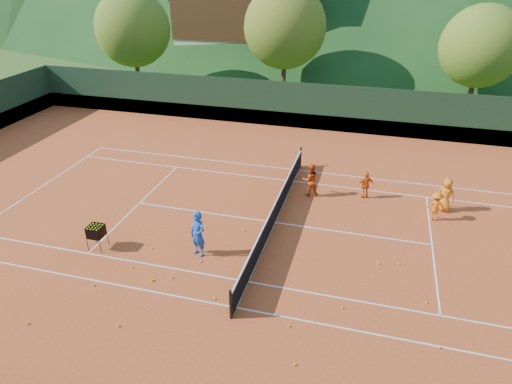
% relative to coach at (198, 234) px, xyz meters
% --- Properties ---
extents(ground, '(400.00, 400.00, 0.00)m').
position_rel_coach_xyz_m(ground, '(2.25, 3.04, -0.94)').
color(ground, '#2E4C17').
rests_on(ground, ground).
extents(clay_court, '(40.00, 24.00, 0.02)m').
position_rel_coach_xyz_m(clay_court, '(2.25, 3.04, -0.93)').
color(clay_court, '#B1451C').
rests_on(clay_court, ground).
extents(coach, '(0.79, 0.67, 1.85)m').
position_rel_coach_xyz_m(coach, '(0.00, 0.00, 0.00)').
color(coach, blue).
rests_on(coach, clay_court).
extents(student_a, '(0.95, 0.86, 1.60)m').
position_rel_coach_xyz_m(student_a, '(3.28, 5.92, -0.12)').
color(student_a, '#E04B13').
rests_on(student_a, clay_court).
extents(student_b, '(0.83, 0.60, 1.31)m').
position_rel_coach_xyz_m(student_b, '(5.82, 6.35, -0.27)').
color(student_b, orange).
rests_on(student_b, clay_court).
extents(student_c, '(0.89, 0.75, 1.55)m').
position_rel_coach_xyz_m(student_c, '(9.28, 6.05, -0.15)').
color(student_c, orange).
rests_on(student_c, clay_court).
extents(student_d, '(0.88, 0.53, 1.33)m').
position_rel_coach_xyz_m(student_d, '(8.81, 5.09, -0.26)').
color(student_d, orange).
rests_on(student_d, clay_court).
extents(tennis_ball_0, '(0.07, 0.07, 0.07)m').
position_rel_coach_xyz_m(tennis_ball_0, '(8.25, -0.60, -0.89)').
color(tennis_ball_0, '#BCDF25').
rests_on(tennis_ball_0, clay_court).
extents(tennis_ball_1, '(0.07, 0.07, 0.07)m').
position_rel_coach_xyz_m(tennis_ball_1, '(4.08, -2.83, -0.89)').
color(tennis_ball_1, '#BCDF25').
rests_on(tennis_ball_1, clay_court).
extents(tennis_ball_2, '(0.07, 0.07, 0.07)m').
position_rel_coach_xyz_m(tennis_ball_2, '(-2.84, -2.72, -0.89)').
color(tennis_ball_2, '#BCDF25').
rests_on(tennis_ball_2, clay_court).
extents(tennis_ball_3, '(0.07, 0.07, 0.07)m').
position_rel_coach_xyz_m(tennis_ball_3, '(-1.93, -0.15, -0.89)').
color(tennis_ball_3, '#BCDF25').
rests_on(tennis_ball_3, clay_court).
extents(tennis_ball_4, '(0.07, 0.07, 0.07)m').
position_rel_coach_xyz_m(tennis_ball_4, '(-0.97, -1.89, -0.89)').
color(tennis_ball_4, '#BCDF25').
rests_on(tennis_ball_4, clay_court).
extents(tennis_ball_5, '(0.07, 0.07, 0.07)m').
position_rel_coach_xyz_m(tennis_ball_5, '(-1.00, -4.23, -0.89)').
color(tennis_ball_5, '#BCDF25').
rests_on(tennis_ball_5, clay_court).
extents(tennis_ball_6, '(0.07, 0.07, 0.07)m').
position_rel_coach_xyz_m(tennis_ball_6, '(0.23, -0.46, -0.89)').
color(tennis_ball_6, '#BCDF25').
rests_on(tennis_ball_6, clay_court).
extents(tennis_ball_7, '(0.07, 0.07, 0.07)m').
position_rel_coach_xyz_m(tennis_ball_7, '(4.54, -4.26, -0.89)').
color(tennis_ball_7, '#BCDF25').
rests_on(tennis_ball_7, clay_court).
extents(tennis_ball_8, '(0.07, 0.07, 0.07)m').
position_rel_coach_xyz_m(tennis_ball_8, '(-1.00, -1.96, -0.89)').
color(tennis_ball_8, '#BCDF25').
rests_on(tennis_ball_8, clay_court).
extents(tennis_ball_9, '(0.07, 0.07, 0.07)m').
position_rel_coach_xyz_m(tennis_ball_9, '(-0.39, -1.61, -0.89)').
color(tennis_ball_9, '#BCDF25').
rests_on(tennis_ball_9, clay_court).
extents(tennis_ball_10, '(0.07, 0.07, 0.07)m').
position_rel_coach_xyz_m(tennis_ball_10, '(1.45, -2.27, -0.89)').
color(tennis_ball_10, '#BCDF25').
rests_on(tennis_ball_10, clay_court).
extents(tennis_ball_11, '(0.07, 0.07, 0.07)m').
position_rel_coach_xyz_m(tennis_ball_11, '(5.59, -1.57, -0.89)').
color(tennis_ball_11, '#BCDF25').
rests_on(tennis_ball_11, clay_court).
extents(tennis_ball_12, '(0.07, 0.07, 0.07)m').
position_rel_coach_xyz_m(tennis_ball_12, '(6.66, 1.19, -0.89)').
color(tennis_ball_12, '#BCDF25').
rests_on(tennis_ball_12, clay_court).
extents(tennis_ball_13, '(0.07, 0.07, 0.07)m').
position_rel_coach_xyz_m(tennis_ball_13, '(8.50, -2.52, -0.89)').
color(tennis_ball_13, '#BCDF25').
rests_on(tennis_ball_13, clay_court).
extents(tennis_ball_14, '(0.07, 0.07, 0.07)m').
position_rel_coach_xyz_m(tennis_ball_14, '(1.19, 1.99, -0.89)').
color(tennis_ball_14, '#BCDF25').
rests_on(tennis_ball_14, clay_court).
extents(tennis_ball_15, '(0.07, 0.07, 0.07)m').
position_rel_coach_xyz_m(tennis_ball_15, '(-0.44, 1.86, -0.89)').
color(tennis_ball_15, '#BCDF25').
rests_on(tennis_ball_15, clay_court).
extents(tennis_ball_16, '(0.07, 0.07, 0.07)m').
position_rel_coach_xyz_m(tennis_ball_16, '(-3.77, -4.88, -0.89)').
color(tennis_ball_16, '#BCDF25').
rests_on(tennis_ball_16, clay_court).
extents(tennis_ball_17, '(0.07, 0.07, 0.07)m').
position_rel_coach_xyz_m(tennis_ball_17, '(-2.06, -1.44, -0.89)').
color(tennis_ball_17, '#BCDF25').
rests_on(tennis_ball_17, clay_court).
extents(tennis_ball_18, '(0.07, 0.07, 0.07)m').
position_rel_coach_xyz_m(tennis_ball_18, '(7.37, 1.35, -0.89)').
color(tennis_ball_18, '#BCDF25').
rests_on(tennis_ball_18, clay_court).
extents(court_lines, '(23.83, 11.03, 0.00)m').
position_rel_coach_xyz_m(court_lines, '(2.25, 3.04, -0.92)').
color(court_lines, white).
rests_on(court_lines, clay_court).
extents(tennis_net, '(0.10, 12.07, 1.10)m').
position_rel_coach_xyz_m(tennis_net, '(2.25, 3.04, -0.42)').
color(tennis_net, black).
rests_on(tennis_net, clay_court).
extents(perimeter_fence, '(40.40, 24.24, 3.00)m').
position_rel_coach_xyz_m(perimeter_fence, '(2.25, 3.04, 0.32)').
color(perimeter_fence, black).
rests_on(perimeter_fence, clay_court).
extents(ball_hopper, '(0.57, 0.57, 1.00)m').
position_rel_coach_xyz_m(ball_hopper, '(-3.95, -0.64, -0.18)').
color(ball_hopper, black).
rests_on(ball_hopper, clay_court).
extents(chalet_left, '(13.80, 9.93, 12.92)m').
position_rel_coach_xyz_m(chalet_left, '(-7.75, 33.04, 4.70)').
color(chalet_left, beige).
rests_on(chalet_left, ground).
extents(chalet_mid, '(12.65, 8.82, 11.45)m').
position_rel_coach_xyz_m(chalet_mid, '(8.25, 37.04, 4.05)').
color(chalet_mid, beige).
rests_on(chalet_mid, ground).
extents(tree_a, '(6.00, 6.00, 7.88)m').
position_rel_coach_xyz_m(tree_a, '(-13.75, 21.04, 3.93)').
color(tree_a, '#41291A').
rests_on(tree_a, ground).
extents(tree_b, '(6.40, 6.40, 8.40)m').
position_rel_coach_xyz_m(tree_b, '(-1.75, 23.04, 4.25)').
color(tree_b, '#3D2918').
rests_on(tree_b, ground).
extents(tree_c, '(5.60, 5.60, 7.35)m').
position_rel_coach_xyz_m(tree_c, '(12.25, 22.04, 3.60)').
color(tree_c, '#402819').
rests_on(tree_c, ground).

